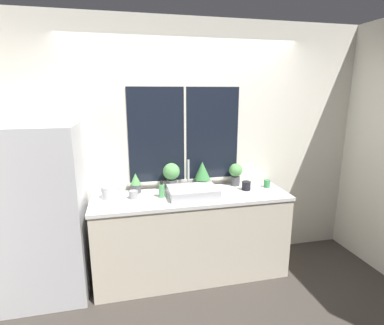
{
  "coord_description": "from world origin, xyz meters",
  "views": [
    {
      "loc": [
        -0.65,
        -2.56,
        1.96
      ],
      "look_at": [
        0.0,
        0.29,
        1.26
      ],
      "focal_mm": 28.0,
      "sensor_mm": 36.0,
      "label": 1
    }
  ],
  "objects": [
    {
      "name": "mug_grey",
      "position": [
        -0.59,
        0.34,
        0.95
      ],
      "size": [
        0.09,
        0.09,
        0.08
      ],
      "color": "gray",
      "rests_on": "counter"
    },
    {
      "name": "potted_plant_far_right",
      "position": [
        0.56,
        0.51,
        1.06
      ],
      "size": [
        0.15,
        0.15,
        0.25
      ],
      "color": "#4C4C51",
      "rests_on": "counter"
    },
    {
      "name": "soap_bottle",
      "position": [
        -0.31,
        0.31,
        0.98
      ],
      "size": [
        0.06,
        0.06,
        0.17
      ],
      "color": "#519E5B",
      "rests_on": "counter"
    },
    {
      "name": "potted_plant_center_left",
      "position": [
        -0.17,
        0.51,
        1.09
      ],
      "size": [
        0.18,
        0.18,
        0.3
      ],
      "color": "#4C4C51",
      "rests_on": "counter"
    },
    {
      "name": "wall_back",
      "position": [
        0.0,
        0.65,
        1.35
      ],
      "size": [
        8.0,
        0.09,
        2.7
      ],
      "color": "silver",
      "rests_on": "ground_plane"
    },
    {
      "name": "mug_green",
      "position": [
        0.88,
        0.37,
        0.95
      ],
      "size": [
        0.07,
        0.07,
        0.08
      ],
      "color": "#38844C",
      "rests_on": "counter"
    },
    {
      "name": "wall_left",
      "position": [
        -2.07,
        1.5,
        1.35
      ],
      "size": [
        0.06,
        7.0,
        2.7
      ],
      "color": "silver",
      "rests_on": "ground_plane"
    },
    {
      "name": "kettle",
      "position": [
        -0.81,
        0.4,
        0.98
      ],
      "size": [
        0.18,
        0.18,
        0.14
      ],
      "color": "#B2B2B7",
      "rests_on": "counter"
    },
    {
      "name": "refrigerator",
      "position": [
        -1.43,
        0.31,
        0.84
      ],
      "size": [
        0.73,
        0.68,
        1.68
      ],
      "color": "#B7B7BC",
      "rests_on": "ground_plane"
    },
    {
      "name": "counter",
      "position": [
        0.0,
        0.29,
        0.46
      ],
      "size": [
        2.03,
        0.61,
        0.91
      ],
      "color": "beige",
      "rests_on": "ground_plane"
    },
    {
      "name": "mug_black",
      "position": [
        0.62,
        0.33,
        0.96
      ],
      "size": [
        0.1,
        0.1,
        0.09
      ],
      "color": "black",
      "rests_on": "counter"
    },
    {
      "name": "wall_right",
      "position": [
        2.07,
        1.5,
        1.35
      ],
      "size": [
        0.06,
        7.0,
        2.7
      ],
      "color": "silver",
      "rests_on": "ground_plane"
    },
    {
      "name": "ground_plane",
      "position": [
        0.0,
        0.0,
        0.0
      ],
      "size": [
        14.0,
        14.0,
        0.0
      ],
      "primitive_type": "plane",
      "color": "#38332D"
    },
    {
      "name": "sink",
      "position": [
        0.01,
        0.28,
        0.96
      ],
      "size": [
        0.5,
        0.41,
        0.34
      ],
      "color": "#ADADB2",
      "rests_on": "counter"
    },
    {
      "name": "potted_plant_center_right",
      "position": [
        0.17,
        0.51,
        1.09
      ],
      "size": [
        0.18,
        0.18,
        0.3
      ],
      "color": "#4C4C51",
      "rests_on": "counter"
    },
    {
      "name": "potted_plant_far_left",
      "position": [
        -0.56,
        0.51,
        1.02
      ],
      "size": [
        0.11,
        0.11,
        0.21
      ],
      "color": "#4C4C51",
      "rests_on": "counter"
    }
  ]
}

